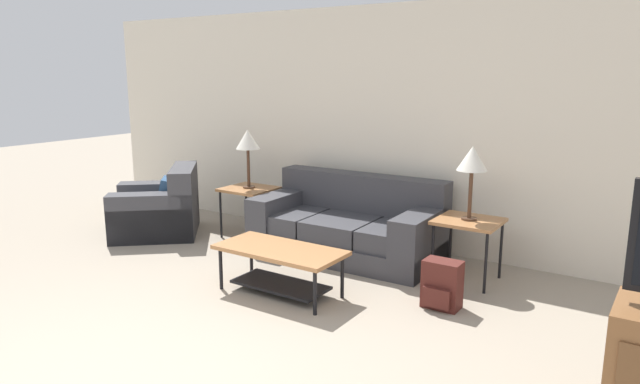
{
  "coord_description": "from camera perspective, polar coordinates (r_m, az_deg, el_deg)",
  "views": [
    {
      "loc": [
        2.68,
        -1.77,
        1.91
      ],
      "look_at": [
        -0.18,
        2.56,
        0.8
      ],
      "focal_mm": 32.0,
      "sensor_mm": 36.0,
      "label": 1
    }
  ],
  "objects": [
    {
      "name": "table_lamp_left",
      "position": [
        6.55,
        -7.24,
        5.06
      ],
      "size": [
        0.27,
        0.27,
        0.67
      ],
      "color": "#472D1E",
      "rests_on": "side_table_left"
    },
    {
      "name": "couch",
      "position": [
        6.01,
        2.85,
        -3.55
      ],
      "size": [
        1.96,
        0.99,
        0.82
      ],
      "color": "#38383D",
      "rests_on": "ground_plane"
    },
    {
      "name": "side_table_left",
      "position": [
        6.65,
        -7.11,
        -0.05
      ],
      "size": [
        0.57,
        0.53,
        0.58
      ],
      "color": "#A87042",
      "rests_on": "ground_plane"
    },
    {
      "name": "armchair",
      "position": [
        7.02,
        -15.75,
        -1.75
      ],
      "size": [
        1.33,
        1.33,
        0.8
      ],
      "color": "#38383D",
      "rests_on": "ground_plane"
    },
    {
      "name": "wall_back",
      "position": [
        6.24,
        7.86,
        6.35
      ],
      "size": [
        8.81,
        0.06,
        2.6
      ],
      "color": "silver",
      "rests_on": "ground_plane"
    },
    {
      "name": "backpack",
      "position": [
        4.81,
        12.08,
        -9.09
      ],
      "size": [
        0.3,
        0.26,
        0.4
      ],
      "color": "#4C1E19",
      "rests_on": "ground_plane"
    },
    {
      "name": "table_lamp_right",
      "position": [
        5.25,
        14.98,
        3.03
      ],
      "size": [
        0.27,
        0.27,
        0.67
      ],
      "color": "#472D1E",
      "rests_on": "side_table_right"
    },
    {
      "name": "coffee_table",
      "position": [
        4.97,
        -4.01,
        -6.79
      ],
      "size": [
        1.13,
        0.54,
        0.41
      ],
      "color": "#A87042",
      "rests_on": "ground_plane"
    },
    {
      "name": "side_table_right",
      "position": [
        5.37,
        14.63,
        -3.27
      ],
      "size": [
        0.57,
        0.53,
        0.58
      ],
      "color": "#A87042",
      "rests_on": "ground_plane"
    }
  ]
}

